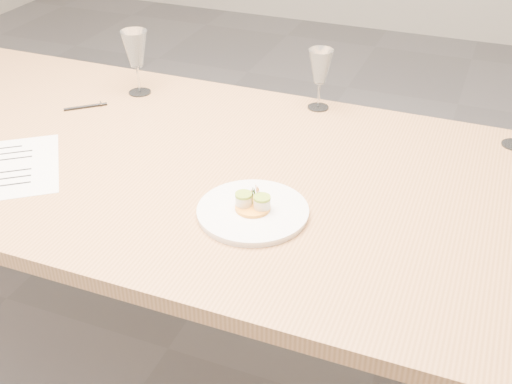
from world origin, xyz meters
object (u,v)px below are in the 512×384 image
at_px(dinner_plate, 253,210).
at_px(wine_glass_1, 320,68).
at_px(dining_table, 150,173).
at_px(wine_glass_0, 135,50).
at_px(ballpoint_pen, 86,107).
at_px(recipe_sheet, 9,168).

distance_m(dinner_plate, wine_glass_1, 0.62).
xyz_separation_m(dinner_plate, wine_glass_1, (-0.03, 0.61, 0.12)).
relative_size(dining_table, dinner_plate, 9.27).
distance_m(dining_table, wine_glass_0, 0.45).
distance_m(dinner_plate, ballpoint_pen, 0.77).
distance_m(ballpoint_pen, wine_glass_0, 0.23).
height_order(dinner_plate, ballpoint_pen, dinner_plate).
xyz_separation_m(dining_table, ballpoint_pen, (-0.31, 0.17, 0.07)).
bearing_deg(wine_glass_0, dining_table, -56.78).
relative_size(recipe_sheet, wine_glass_0, 1.96).
height_order(dinner_plate, recipe_sheet, dinner_plate).
bearing_deg(wine_glass_0, ballpoint_pen, -120.86).
height_order(recipe_sheet, wine_glass_0, wine_glass_0).
xyz_separation_m(recipe_sheet, ballpoint_pen, (-0.02, 0.38, 0.00)).
bearing_deg(recipe_sheet, dinner_plate, -33.60).
relative_size(dining_table, ballpoint_pen, 22.87).
relative_size(dinner_plate, recipe_sheet, 0.65).
distance_m(dining_table, dinner_plate, 0.42).
height_order(dining_table, wine_glass_1, wine_glass_1).
relative_size(dinner_plate, wine_glass_1, 1.40).
bearing_deg(wine_glass_1, ballpoint_pen, -158.31).
distance_m(recipe_sheet, ballpoint_pen, 0.38).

